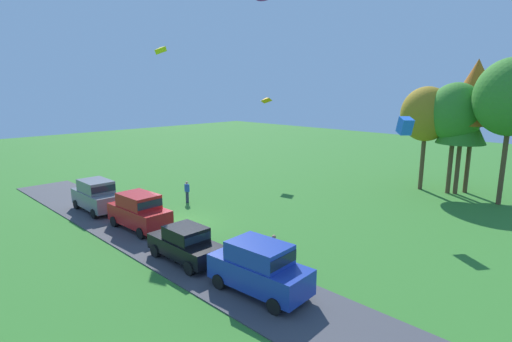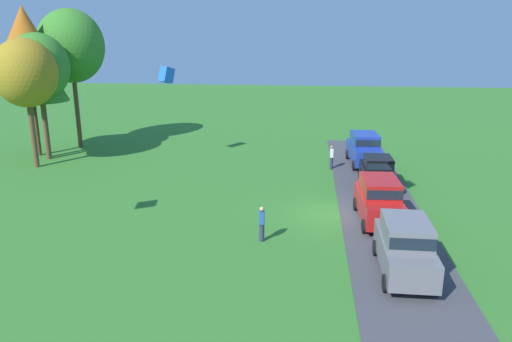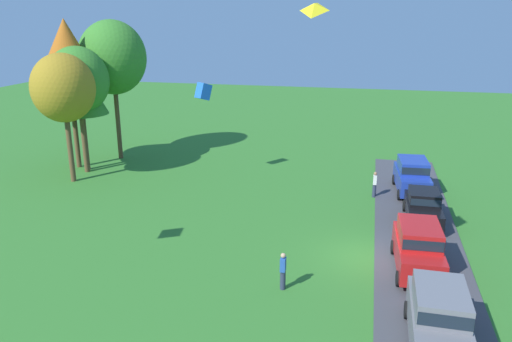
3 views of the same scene
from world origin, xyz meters
TOP-DOWN VIEW (x-y plane):
  - ground_plane at (0.00, 0.00)m, footprint 120.00×120.00m
  - pavement_strip at (0.00, -2.59)m, footprint 36.00×4.40m
  - car_suv_far_end at (-6.39, -2.54)m, footprint 4.62×2.08m
  - car_suv_near_entrance at (-0.79, -2.26)m, footprint 4.68×2.21m
  - car_sedan_mid_row at (5.24, -3.01)m, footprint 4.42×1.99m
  - car_suv_by_flagpole at (10.22, -2.68)m, footprint 4.72×2.31m
  - person_beside_suv at (-3.71, 3.46)m, footprint 0.36×0.24m
  - person_on_lawn at (8.91, -0.31)m, footprint 0.36×0.24m
  - tree_left_of_center at (7.43, 20.63)m, footprint 4.25×4.25m
  - tree_lone_near at (9.68, 20.90)m, footprint 4.40×4.40m
  - tree_far_left at (10.21, 21.16)m, footprint 3.88×3.88m
  - tree_right_of_center at (10.66, 22.19)m, footprint 5.28×5.28m
  - tree_far_right at (13.72, 20.23)m, footprint 5.24×5.24m
  - kite_diamond_mid_center at (-4.87, 2.36)m, footprint 1.10×0.76m
  - kite_box_trailing_tail at (9.79, 11.47)m, footprint 1.29×1.21m

SIDE VIEW (x-z plane):
  - ground_plane at x=0.00m, z-range 0.00..0.00m
  - pavement_strip at x=0.00m, z-range 0.00..0.06m
  - person_beside_suv at x=-3.71m, z-range 0.02..1.73m
  - person_on_lawn at x=8.91m, z-range 0.02..1.73m
  - car_sedan_mid_row at x=5.24m, z-range 0.12..1.96m
  - car_suv_far_end at x=-6.39m, z-range 0.16..2.44m
  - car_suv_near_entrance at x=-0.79m, z-range 0.16..2.44m
  - car_suv_by_flagpole at x=10.22m, z-range 0.16..2.44m
  - tree_far_left at x=10.21m, z-range 2.11..10.30m
  - kite_box_trailing_tail at x=9.79m, z-range 5.75..6.99m
  - tree_left_of_center at x=7.43m, z-range 2.12..11.09m
  - tree_lone_near at x=9.68m, z-range 2.19..11.48m
  - tree_far_right at x=13.72m, z-range 2.62..13.68m
  - tree_right_of_center at x=10.66m, z-range 2.91..14.06m
  - kite_diamond_mid_center at x=-4.87m, z-range 11.29..11.89m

